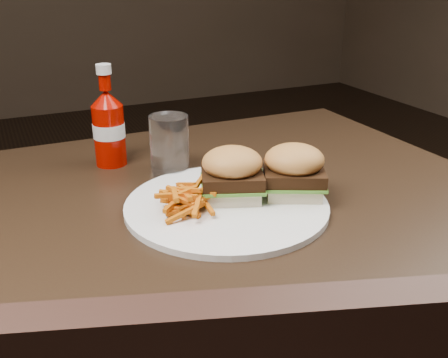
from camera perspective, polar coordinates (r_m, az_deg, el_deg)
name	(u,v)px	position (r m, az deg, el deg)	size (l,w,h in m)	color
dining_table	(169,211)	(0.93, -6.02, -3.44)	(1.20, 0.80, 0.04)	black
plate	(226,206)	(0.88, 0.27, -2.93)	(0.34, 0.34, 0.01)	white
sandwich_half_a	(232,192)	(0.90, 0.87, -1.38)	(0.09, 0.09, 0.02)	#F4E8BA
sandwich_half_b	(293,188)	(0.92, 7.50, -1.03)	(0.09, 0.09, 0.02)	beige
fries_pile	(185,197)	(0.85, -4.27, -2.00)	(0.10, 0.10, 0.04)	#B9690F
ketchup_bottle	(109,136)	(1.08, -12.36, 4.59)	(0.06, 0.06, 0.12)	#9A0800
tumbler	(169,146)	(1.02, -5.97, 3.64)	(0.08, 0.08, 0.12)	white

